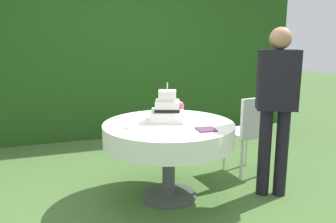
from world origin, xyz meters
TOP-DOWN VIEW (x-y plane):
  - ground_plane at (0.00, 0.00)m, footprint 20.00×20.00m
  - foliage_hedge at (0.00, 2.37)m, footprint 5.70×0.43m
  - cake_table at (0.00, 0.00)m, footprint 1.22×1.22m
  - wedding_cake at (0.03, 0.10)m, footprint 0.40×0.40m
  - serving_plate_near at (-0.36, -0.03)m, footprint 0.14×0.14m
  - serving_plate_far at (-0.20, 0.38)m, footprint 0.14×0.14m
  - napkin_stack at (0.23, -0.33)m, footprint 0.17×0.17m
  - garden_chair at (1.02, 0.22)m, footprint 0.45×0.45m
  - standing_person at (0.96, -0.27)m, footprint 0.41×0.34m

SIDE VIEW (x-z plane):
  - ground_plane at x=0.00m, z-range 0.00..0.00m
  - garden_chair at x=1.02m, z-range 0.10..0.99m
  - cake_table at x=0.00m, z-range 0.26..0.99m
  - napkin_stack at x=0.23m, z-range 0.73..0.74m
  - serving_plate_near at x=-0.36m, z-range 0.73..0.74m
  - serving_plate_far at x=-0.20m, z-range 0.73..0.74m
  - wedding_cake at x=0.03m, z-range 0.66..1.02m
  - standing_person at x=0.96m, z-range 0.13..1.73m
  - foliage_hedge at x=0.00m, z-range 0.00..2.45m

